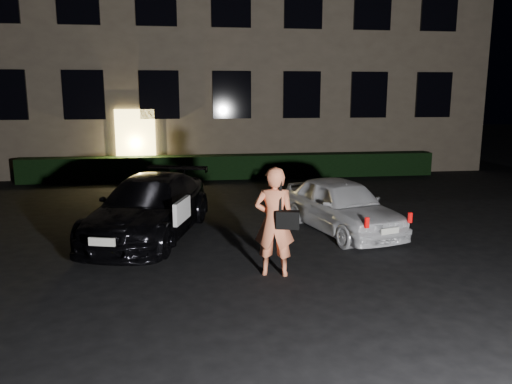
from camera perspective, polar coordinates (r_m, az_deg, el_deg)
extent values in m
plane|color=black|center=(8.24, 4.55, -10.44)|extent=(80.00, 80.00, 0.00)
cube|color=brown|center=(22.74, -3.83, 18.60)|extent=(20.00, 8.00, 12.00)
cube|color=#FFDC6C|center=(18.59, -13.57, 5.32)|extent=(1.40, 0.10, 2.50)
cube|color=black|center=(19.40, -26.74, 9.87)|extent=(1.40, 0.10, 1.70)
cube|color=black|center=(18.75, -19.08, 10.44)|extent=(1.40, 0.10, 1.70)
cube|color=black|center=(18.44, -10.99, 10.84)|extent=(1.40, 0.10, 1.70)
cube|color=black|center=(18.50, -2.77, 11.02)|extent=(1.40, 0.10, 1.70)
cube|color=black|center=(18.91, 5.25, 10.99)|extent=(1.40, 0.10, 1.70)
cube|color=black|center=(19.67, 12.78, 10.77)|extent=(1.40, 0.10, 1.70)
cube|color=black|center=(20.72, 19.63, 10.41)|extent=(1.40, 0.10, 1.70)
cube|color=black|center=(18.71, -11.37, 20.68)|extent=(1.40, 0.10, 1.70)
cube|color=black|center=(18.77, -2.86, 20.84)|extent=(1.40, 0.10, 1.70)
cube|color=black|center=(19.18, 5.43, 20.59)|extent=(1.40, 0.10, 1.70)
cube|color=black|center=(19.92, 13.19, 20.00)|extent=(1.40, 0.10, 1.70)
cube|color=black|center=(20.96, 20.23, 19.17)|extent=(1.40, 0.10, 1.70)
cube|color=black|center=(18.24, -2.57, 2.91)|extent=(15.00, 0.70, 0.85)
imported|color=black|center=(10.92, -12.10, -1.72)|extent=(2.98, 4.77, 1.29)
cube|color=white|center=(9.83, -8.45, -2.10)|extent=(0.34, 0.91, 0.43)
cube|color=silver|center=(8.89, -17.21, -5.46)|extent=(0.46, 0.17, 0.14)
imported|color=white|center=(11.24, 9.73, -1.49)|extent=(2.27, 3.78, 1.21)
cube|color=red|center=(9.59, 12.57, -3.45)|extent=(0.08, 0.06, 0.20)
cube|color=red|center=(10.19, 17.21, -2.83)|extent=(0.08, 0.06, 0.20)
cube|color=silver|center=(9.89, 15.06, -4.31)|extent=(0.40, 0.14, 0.12)
imported|color=#F67F54|center=(8.36, 2.10, -3.40)|extent=(0.77, 0.60, 1.86)
cube|color=black|center=(8.21, 3.66, -3.19)|extent=(0.41, 0.26, 0.30)
cube|color=black|center=(8.16, 2.82, -0.24)|extent=(0.06, 0.07, 0.58)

